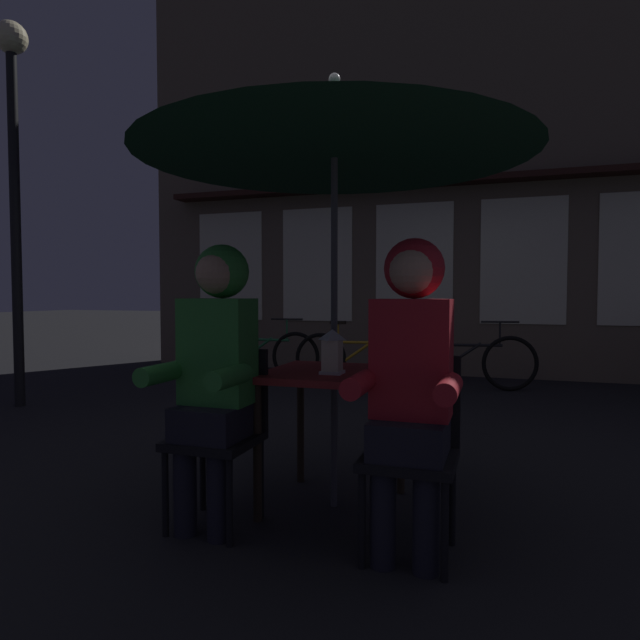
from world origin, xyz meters
TOP-DOWN VIEW (x-y plane):
  - ground_plane at (0.00, 0.00)m, footprint 60.00×60.00m
  - cafe_table at (0.00, 0.00)m, footprint 0.72×0.72m
  - patio_umbrella at (0.00, 0.00)m, footprint 2.10×2.10m
  - lantern at (0.02, -0.11)m, footprint 0.11×0.11m
  - chair_left at (-0.48, -0.37)m, footprint 0.40×0.40m
  - chair_right at (0.48, -0.37)m, footprint 0.40×0.40m
  - person_left_hooded at (-0.48, -0.43)m, footprint 0.45×0.56m
  - person_right_hooded at (0.48, -0.43)m, footprint 0.45×0.56m
  - shopfront_building at (0.36, 5.40)m, footprint 10.00×0.93m
  - street_lamp at (-3.86, 1.53)m, footprint 0.32×0.32m
  - bicycle_nearest at (-2.24, 3.90)m, footprint 1.68×0.09m
  - bicycle_second at (-0.85, 3.90)m, footprint 1.67×0.30m
  - bicycle_third at (0.44, 3.95)m, footprint 1.65×0.39m

SIDE VIEW (x-z plane):
  - ground_plane at x=0.00m, z-range 0.00..0.00m
  - bicycle_nearest at x=-2.24m, z-range -0.07..0.77m
  - bicycle_second at x=-0.85m, z-range -0.07..0.77m
  - bicycle_third at x=0.44m, z-range -0.07..0.77m
  - chair_left at x=-0.48m, z-range 0.05..0.92m
  - chair_right at x=0.48m, z-range 0.05..0.92m
  - cafe_table at x=0.00m, z-range 0.27..1.01m
  - person_left_hooded at x=-0.48m, z-range 0.15..1.55m
  - person_right_hooded at x=0.48m, z-range 0.15..1.55m
  - lantern at x=0.02m, z-range 0.75..0.98m
  - patio_umbrella at x=0.00m, z-range 0.90..3.21m
  - street_lamp at x=-3.86m, z-range 0.77..4.65m
  - shopfront_building at x=0.36m, z-range -0.01..6.19m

